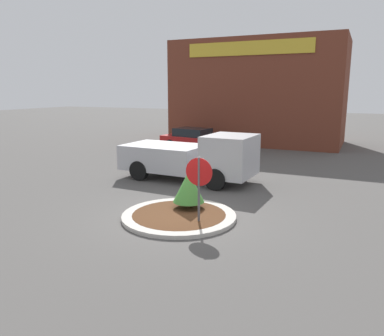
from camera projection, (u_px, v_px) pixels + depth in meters
The scene contains 7 objects.
ground_plane at pixel (179, 218), 11.60m from camera, with size 120.00×120.00×0.00m, color #514F4C.
traffic_island at pixel (179, 216), 11.59m from camera, with size 3.54×3.54×0.12m.
stop_sign at pixel (199, 178), 10.71m from camera, with size 0.82×0.07×2.03m.
island_shrub at pixel (189, 187), 12.07m from camera, with size 1.02×1.02×1.21m.
utility_truck at pixel (192, 157), 16.27m from camera, with size 5.95×2.63×2.08m.
storefront_building at pixel (259, 93), 27.76m from camera, with size 12.08×6.07×7.39m.
parked_sedan_red at pixel (195, 139), 24.68m from camera, with size 4.87×2.50×1.42m.
Camera 1 is at (5.00, -9.85, 3.89)m, focal length 35.00 mm.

